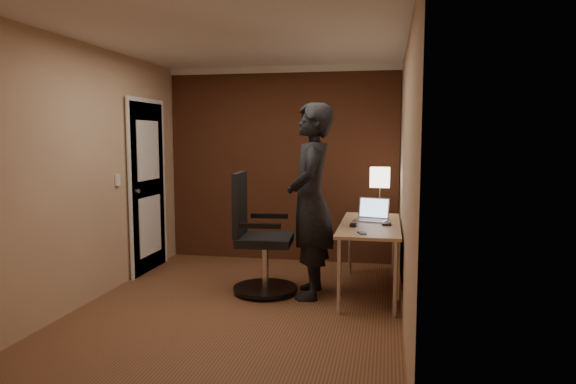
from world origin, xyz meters
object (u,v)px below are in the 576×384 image
(desk_lamp, at_px, (380,178))
(office_chair, at_px, (258,241))
(wallet, at_px, (387,224))
(desk, at_px, (377,236))
(laptop, at_px, (372,214))
(phone, at_px, (362,233))
(mouse, at_px, (353,225))
(person, at_px, (311,201))

(desk_lamp, height_order, office_chair, desk_lamp)
(wallet, distance_m, office_chair, 1.32)
(desk, relative_size, laptop, 3.93)
(wallet, bearing_deg, office_chair, -173.86)
(laptop, bearing_deg, office_chair, -159.60)
(desk_lamp, bearing_deg, phone, -96.43)
(desk, xyz_separation_m, desk_lamp, (0.01, 0.65, 0.55))
(mouse, xyz_separation_m, person, (-0.43, 0.03, 0.23))
(desk_lamp, bearing_deg, laptop, -98.91)
(desk_lamp, bearing_deg, office_chair, -144.84)
(mouse, xyz_separation_m, office_chair, (-0.98, 0.02, -0.21))
(wallet, bearing_deg, mouse, -153.89)
(laptop, relative_size, office_chair, 0.31)
(wallet, relative_size, office_chair, 0.09)
(wallet, bearing_deg, laptop, 117.98)
(mouse, relative_size, phone, 0.87)
(laptop, height_order, office_chair, office_chair)
(office_chair, bearing_deg, phone, -18.47)
(laptop, bearing_deg, wallet, -62.02)
(wallet, height_order, person, person)
(office_chair, bearing_deg, wallet, 6.14)
(desk_lamp, distance_m, laptop, 0.56)
(phone, bearing_deg, mouse, 86.29)
(laptop, height_order, wallet, laptop)
(desk, height_order, person, person)
(mouse, distance_m, phone, 0.36)
(person, bearing_deg, wallet, 95.43)
(mouse, bearing_deg, desk, 45.82)
(office_chair, bearing_deg, person, 0.66)
(mouse, height_order, phone, mouse)
(office_chair, relative_size, person, 0.63)
(desk, distance_m, desk_lamp, 0.85)
(desk_lamp, height_order, person, person)
(desk, bearing_deg, phone, -103.00)
(desk, xyz_separation_m, phone, (-0.13, -0.56, 0.13))
(phone, height_order, office_chair, office_chair)
(laptop, xyz_separation_m, phone, (-0.07, -0.79, -0.06))
(laptop, height_order, mouse, laptop)
(desk_lamp, relative_size, wallet, 4.86)
(wallet, bearing_deg, phone, -113.98)
(desk, relative_size, desk_lamp, 2.80)
(desk, bearing_deg, wallet, -33.15)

